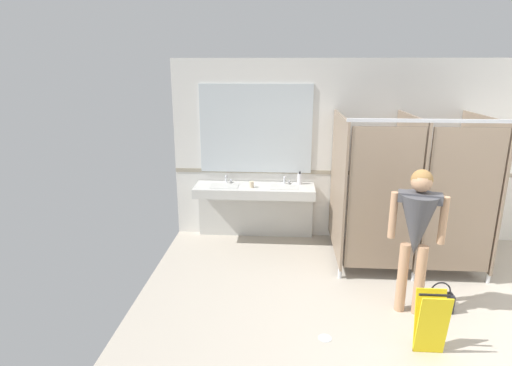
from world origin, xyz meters
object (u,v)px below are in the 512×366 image
soap_dispenser (300,179)px  wet_floor_sign (431,322)px  handbag (439,302)px  paper_cup (251,184)px  person_standing (417,225)px

soap_dispenser → wet_floor_sign: soap_dispenser is taller
handbag → paper_cup: size_ratio=3.95×
handbag → paper_cup: 2.93m
handbag → soap_dispenser: bearing=127.4°
handbag → paper_cup: paper_cup is taller
person_standing → handbag: bearing=3.9°
wet_floor_sign → person_standing: bearing=89.8°
handbag → paper_cup: bearing=142.1°
handbag → wet_floor_sign: wet_floor_sign is taller
soap_dispenser → wet_floor_sign: size_ratio=0.31×
person_standing → wet_floor_sign: (-0.00, -0.69, -0.70)m
wet_floor_sign → paper_cup: bearing=127.6°
paper_cup → person_standing: bearing=-43.0°
handbag → soap_dispenser: soap_dispenser is taller
person_standing → wet_floor_sign: 0.99m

